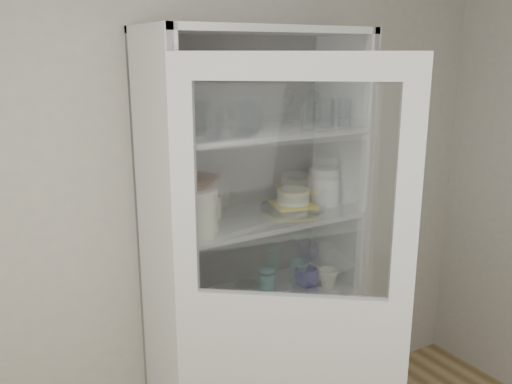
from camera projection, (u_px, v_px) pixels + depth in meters
wall_back at (196, 202)px, 2.58m from camera, size 3.60×0.02×2.60m
pantry_cabinet at (249, 275)px, 2.64m from camera, size 1.00×0.45×2.10m
cupboard_door at (291, 348)px, 2.12m from camera, size 0.74×0.58×2.00m
tumbler_0 at (181, 122)px, 2.08m from camera, size 0.09×0.09×0.14m
tumbler_1 at (213, 123)px, 2.11m from camera, size 0.08×0.08×0.13m
tumbler_2 at (242, 119)px, 2.19m from camera, size 0.08×0.08×0.14m
tumbler_3 at (249, 118)px, 2.22m from camera, size 0.09×0.09×0.14m
tumbler_4 at (308, 116)px, 2.36m from camera, size 0.07×0.07×0.12m
tumbler_5 at (327, 113)px, 2.45m from camera, size 0.08×0.08×0.13m
tumbler_6 at (344, 112)px, 2.50m from camera, size 0.08×0.08×0.13m
tumbler_7 at (200, 119)px, 2.26m from camera, size 0.08×0.08×0.12m
tumbler_8 at (196, 118)px, 2.23m from camera, size 0.09×0.09×0.14m
tumbler_9 at (254, 114)px, 2.36m from camera, size 0.09×0.09×0.14m
tumbler_10 at (236, 114)px, 2.33m from camera, size 0.08×0.08×0.15m
goblet_0 at (174, 112)px, 2.27m from camera, size 0.08×0.08×0.18m
goblet_1 at (201, 110)px, 2.36m from camera, size 0.08×0.08×0.18m
goblet_2 at (286, 106)px, 2.59m from camera, size 0.07×0.07×0.17m
goblet_3 at (314, 104)px, 2.69m from camera, size 0.07×0.07×0.16m
plate_stack_front at (192, 219)px, 2.24m from camera, size 0.22×0.22×0.13m
plate_stack_back at (197, 207)px, 2.47m from camera, size 0.23×0.23×0.10m
cream_bowl at (191, 197)px, 2.22m from camera, size 0.22×0.22×0.07m
terracotta_bowl at (191, 182)px, 2.20m from camera, size 0.27×0.27×0.05m
glass_platter at (293, 207)px, 2.60m from camera, size 0.40×0.40×0.02m
yellow_trivet at (293, 204)px, 2.60m from camera, size 0.23×0.23×0.01m
white_ramekin at (293, 196)px, 2.59m from camera, size 0.18×0.18×0.07m
grey_bowl_stack at (324, 186)px, 2.68m from camera, size 0.15×0.15×0.18m
mug_blue at (306, 277)px, 2.69m from camera, size 0.13×0.13×0.10m
mug_teal at (299, 270)px, 2.77m from camera, size 0.11×0.11×0.10m
mug_white at (328, 278)px, 2.68m from camera, size 0.11×0.11×0.09m
teal_jar at (267, 280)px, 2.65m from camera, size 0.09×0.09×0.10m
measuring_cups at (238, 307)px, 2.45m from camera, size 0.09×0.09×0.04m
white_canister at (177, 299)px, 2.42m from camera, size 0.13×0.13×0.13m
cream_dish at (240, 364)px, 2.67m from camera, size 0.32×0.32×0.08m
tin_box at (302, 351)px, 2.80m from camera, size 0.23×0.18×0.06m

